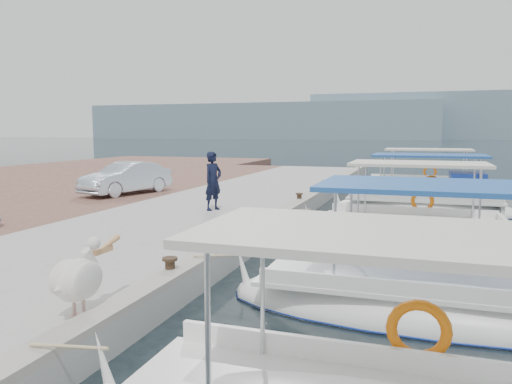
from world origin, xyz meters
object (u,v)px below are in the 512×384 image
Objects in this scene: pelican at (79,278)px; fisherman at (213,181)px; fishing_caique_c at (410,236)px; fishing_caique_d at (426,208)px; fishing_caique_b at (440,307)px; parked_car at (126,178)px; fishing_caique_e at (423,191)px.

pelican is 0.71× the size of fisherman.
fishing_caique_d is (0.43, 5.26, 0.07)m from fishing_caique_c.
fishing_caique_c is 5.28m from fishing_caique_d.
fishing_caique_d is 3.53× the size of fisherman.
fishing_caique_b is 9.44m from fisherman.
fishing_caique_b is 5.94m from fishing_caique_c.
fishing_caique_c is at bearing -0.08° from parked_car.
fishing_caique_b is 1.08× the size of fishing_caique_e.
fishing_caique_e is at bearing 90.66° from fishing_caique_d.
fishing_caique_d is 6.47m from fishing_caique_e.
fishing_caique_d is at bearing 71.70° from pelican.
fishing_caique_d is 8.37m from fisherman.
fishing_caique_b is at bearing -89.01° from fishing_caique_d.
parked_car reaches higher than pelican.
fishing_caique_e is at bearing 90.87° from fishing_caique_b.
fishing_caique_d reaches higher than parked_car.
fisherman is at bearing -144.07° from fishing_caique_d.
pelican is at bearing -43.90° from parked_car.
fishing_caique_b is 1.84× the size of parked_car.
pelican is at bearing -147.03° from fisherman.
pelican is at bearing -147.98° from fishing_caique_b.
fishing_caique_b is 1.09× the size of fishing_caique_d.
pelican is (-4.27, -8.97, 0.93)m from fishing_caique_c.
fisherman reaches higher than fishing_caique_d.
fishing_caique_d and fishing_caique_e have the same top height.
parked_car is (-12.04, 9.15, 1.04)m from fishing_caique_b.
parked_car is (-11.41, 3.24, 1.04)m from fishing_caique_c.
fishing_caique_c is 0.90× the size of fishing_caique_e.
fishing_caique_c is 9.98m from pelican.
fishing_caique_b is at bearing -89.13° from fishing_caique_e.
fishing_caique_c is 0.90× the size of fishing_caique_d.
fishing_caique_c reaches higher than pelican.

